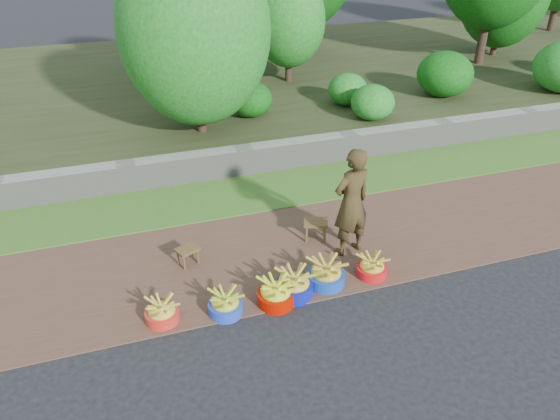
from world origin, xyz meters
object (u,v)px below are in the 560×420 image
object	(u,v)px
stool_right	(316,225)
vendor_woman	(351,203)
basin_e	(326,274)
basin_b	(225,304)
basin_d	(294,285)
basin_a	(162,312)
stool_left	(187,252)
basin_f	(372,267)
basin_c	(276,293)

from	to	relation	value
stool_right	vendor_woman	size ratio (longest dim) A/B	0.26
basin_e	vendor_woman	size ratio (longest dim) A/B	0.31
basin_b	basin_d	size ratio (longest dim) A/B	0.88
basin_b	basin_e	bearing A→B (deg)	5.83
basin_a	stool_right	world-z (taller)	stool_right
basin_a	basin_d	world-z (taller)	basin_d
basin_d	stool_left	world-z (taller)	basin_d
basin_b	stool_left	bearing A→B (deg)	102.78
stool_right	basin_b	bearing A→B (deg)	-144.46
stool_right	vendor_woman	distance (m)	0.84
basin_a	stool_right	xyz separation A→B (m)	(2.58, 1.16, 0.13)
basin_f	basin_b	bearing A→B (deg)	-176.65
basin_a	vendor_woman	size ratio (longest dim) A/B	0.26
basin_a	stool_left	distance (m)	1.25
stool_left	vendor_woman	distance (m)	2.53
basin_d	basin_f	size ratio (longest dim) A/B	1.18
stool_left	vendor_woman	size ratio (longest dim) A/B	0.22
vendor_woman	basin_e	bearing A→B (deg)	31.15
basin_a	vendor_woman	xyz separation A→B (m)	(2.94, 0.69, 0.73)
stool_left	stool_right	xyz separation A→B (m)	(2.05, 0.04, 0.04)
basin_a	basin_d	distance (m)	1.80
basin_f	vendor_woman	size ratio (longest dim) A/B	0.26
basin_b	basin_f	bearing A→B (deg)	3.35
basin_a	basin_c	bearing A→B (deg)	-4.76
basin_d	stool_right	xyz separation A→B (m)	(0.78, 1.19, 0.11)
basin_c	stool_right	bearing A→B (deg)	49.97
basin_b	stool_right	bearing A→B (deg)	35.54
basin_a	stool_right	size ratio (longest dim) A/B	0.99
basin_a	basin_e	size ratio (longest dim) A/B	0.82
stool_right	basin_a	bearing A→B (deg)	-155.82
basin_b	basin_c	world-z (taller)	basin_c
basin_a	basin_e	xyz separation A→B (m)	(2.30, 0.05, 0.03)
basin_b	basin_e	distance (m)	1.50
basin_c	basin_d	xyz separation A→B (m)	(0.30, 0.09, 0.00)
basin_f	vendor_woman	distance (m)	0.99
basin_a	basin_d	size ratio (longest dim) A/B	0.85
basin_a	basin_c	world-z (taller)	basin_c
basin_b	stool_right	distance (m)	2.18
basin_f	basin_e	bearing A→B (deg)	178.07
basin_c	basin_e	world-z (taller)	basin_e
basin_a	basin_f	bearing A→B (deg)	0.45
stool_left	basin_d	bearing A→B (deg)	-42.24
basin_f	stool_left	distance (m)	2.71
stool_right	vendor_woman	world-z (taller)	vendor_woman
basin_c	basin_b	bearing A→B (deg)	178.33
basin_c	vendor_woman	size ratio (longest dim) A/B	0.30
basin_b	basin_f	distance (m)	2.20
basin_e	basin_f	size ratio (longest dim) A/B	1.22
basin_c	stool_left	bearing A→B (deg)	127.89
basin_c	basin_f	world-z (taller)	basin_c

